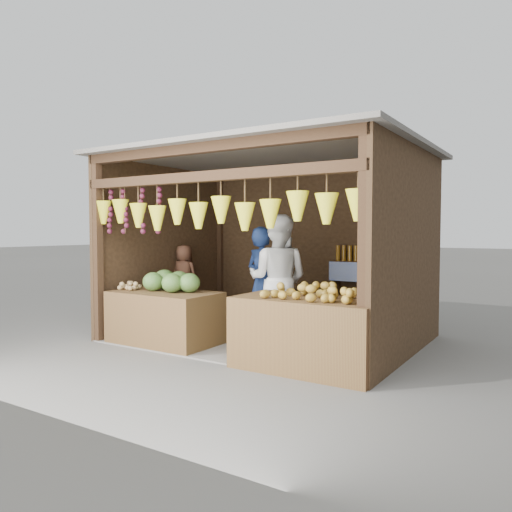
% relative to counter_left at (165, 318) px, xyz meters
% --- Properties ---
extents(ground, '(80.00, 80.00, 0.00)m').
position_rel_counter_left_xyz_m(ground, '(1.04, 1.06, -0.36)').
color(ground, '#514F49').
rests_on(ground, ground).
extents(stall_structure, '(4.30, 3.30, 2.66)m').
position_rel_counter_left_xyz_m(stall_structure, '(1.01, 1.02, 1.30)').
color(stall_structure, slate).
rests_on(stall_structure, ground).
extents(back_shelf, '(1.25, 0.32, 1.32)m').
position_rel_counter_left_xyz_m(back_shelf, '(2.09, 2.35, 0.51)').
color(back_shelf, '#382314').
rests_on(back_shelf, ground).
extents(counter_left, '(1.47, 0.85, 0.72)m').
position_rel_counter_left_xyz_m(counter_left, '(0.00, 0.00, 0.00)').
color(counter_left, '#4C3519').
rests_on(counter_left, ground).
extents(counter_right, '(1.65, 0.85, 0.81)m').
position_rel_counter_left_xyz_m(counter_right, '(2.23, -0.08, 0.04)').
color(counter_right, '#4F311A').
rests_on(counter_right, ground).
extents(stool, '(0.34, 0.34, 0.32)m').
position_rel_counter_left_xyz_m(stool, '(-0.72, 1.26, -0.20)').
color(stool, black).
rests_on(stool, ground).
extents(man_standing, '(0.67, 0.52, 1.62)m').
position_rel_counter_left_xyz_m(man_standing, '(0.98, 0.98, 0.45)').
color(man_standing, '#132147').
rests_on(man_standing, ground).
extents(woman_standing, '(0.99, 0.85, 1.78)m').
position_rel_counter_left_xyz_m(woman_standing, '(1.28, 0.88, 0.53)').
color(woman_standing, white).
rests_on(woman_standing, ground).
extents(vendor_seated, '(0.51, 0.35, 1.01)m').
position_rel_counter_left_xyz_m(vendor_seated, '(-0.72, 1.26, 0.46)').
color(vendor_seated, brown).
rests_on(vendor_seated, stool).
extents(melon_pile, '(1.00, 0.50, 0.32)m').
position_rel_counter_left_xyz_m(melon_pile, '(0.01, 0.10, 0.52)').
color(melon_pile, '#1D5015').
rests_on(melon_pile, counter_left).
extents(tanfruit_pile, '(0.34, 0.40, 0.13)m').
position_rel_counter_left_xyz_m(tanfruit_pile, '(-0.59, -0.10, 0.43)').
color(tanfruit_pile, '#A88B4D').
rests_on(tanfruit_pile, counter_left).
extents(mango_pile, '(1.40, 0.64, 0.22)m').
position_rel_counter_left_xyz_m(mango_pile, '(2.31, -0.10, 0.56)').
color(mango_pile, '#AF4B17').
rests_on(mango_pile, counter_right).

